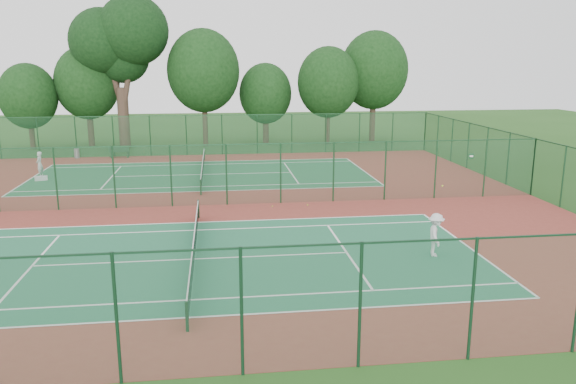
% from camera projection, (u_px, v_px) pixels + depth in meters
% --- Properties ---
extents(ground, '(120.00, 120.00, 0.00)m').
position_uv_depth(ground, '(200.00, 206.00, 31.80)').
color(ground, '#214C17').
rests_on(ground, ground).
extents(red_pad, '(40.00, 36.00, 0.01)m').
position_uv_depth(red_pad, '(200.00, 205.00, 31.80)').
color(red_pad, maroon).
rests_on(red_pad, ground).
extents(court_near, '(23.77, 10.97, 0.01)m').
position_uv_depth(court_near, '(195.00, 259.00, 23.10)').
color(court_near, '#206643').
rests_on(court_near, red_pad).
extents(court_far, '(23.77, 10.97, 0.01)m').
position_uv_depth(court_far, '(203.00, 175.00, 40.49)').
color(court_far, '#1E5F35').
rests_on(court_far, red_pad).
extents(fence_north, '(40.00, 0.09, 3.50)m').
position_uv_depth(fence_north, '(204.00, 135.00, 48.79)').
color(fence_north, '#1A502D').
rests_on(fence_north, ground).
extents(fence_south, '(40.00, 0.09, 3.50)m').
position_uv_depth(fence_south, '(180.00, 315.00, 14.01)').
color(fence_south, '#17462C').
rests_on(fence_south, ground).
extents(fence_east, '(0.09, 36.00, 3.50)m').
position_uv_depth(fence_east, '(533.00, 167.00, 33.88)').
color(fence_east, '#174727').
rests_on(fence_east, ground).
extents(fence_divider, '(40.00, 0.09, 3.50)m').
position_uv_depth(fence_divider, '(199.00, 175.00, 31.40)').
color(fence_divider, '#164326').
rests_on(fence_divider, ground).
extents(tennis_net_near, '(0.10, 12.90, 0.97)m').
position_uv_depth(tennis_net_near, '(194.00, 247.00, 22.98)').
color(tennis_net_near, '#14371F').
rests_on(tennis_net_near, ground).
extents(tennis_net_far, '(0.10, 12.90, 0.97)m').
position_uv_depth(tennis_net_far, '(203.00, 167.00, 40.37)').
color(tennis_net_far, '#163D1F').
rests_on(tennis_net_far, ground).
extents(player_near, '(0.93, 1.30, 1.82)m').
position_uv_depth(player_near, '(436.00, 235.00, 23.31)').
color(player_near, silver).
rests_on(player_near, court_near).
extents(player_far, '(0.46, 0.67, 1.79)m').
position_uv_depth(player_far, '(40.00, 164.00, 39.49)').
color(player_far, silver).
rests_on(player_far, court_far).
extents(trash_bin, '(0.57, 0.57, 0.81)m').
position_uv_depth(trash_bin, '(77.00, 153.00, 47.38)').
color(trash_bin, gray).
rests_on(trash_bin, red_pad).
extents(bench, '(1.70, 0.51, 1.05)m').
position_uv_depth(bench, '(119.00, 151.00, 47.52)').
color(bench, '#13371B').
rests_on(bench, red_pad).
extents(kit_bag, '(0.88, 0.54, 0.31)m').
position_uv_depth(kit_bag, '(41.00, 178.00, 38.42)').
color(kit_bag, silver).
rests_on(kit_bag, red_pad).
extents(stray_ball_a, '(0.06, 0.06, 0.06)m').
position_uv_depth(stray_ball_a, '(272.00, 206.00, 31.48)').
color(stray_ball_a, '#BCD732').
rests_on(stray_ball_a, red_pad).
extents(stray_ball_b, '(0.08, 0.08, 0.08)m').
position_uv_depth(stray_ball_b, '(308.00, 205.00, 31.73)').
color(stray_ball_b, '#ADC32D').
rests_on(stray_ball_b, red_pad).
extents(stray_ball_c, '(0.08, 0.08, 0.08)m').
position_uv_depth(stray_ball_c, '(198.00, 206.00, 31.57)').
color(stray_ball_c, '#C6E835').
rests_on(stray_ball_c, red_pad).
extents(big_tree, '(9.08, 6.64, 13.94)m').
position_uv_depth(big_tree, '(120.00, 40.00, 51.46)').
color(big_tree, '#3E2B22').
rests_on(big_tree, ground).
extents(evergreen_row, '(39.00, 5.00, 12.00)m').
position_uv_depth(evergreen_row, '(211.00, 145.00, 55.29)').
color(evergreen_row, black).
rests_on(evergreen_row, ground).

